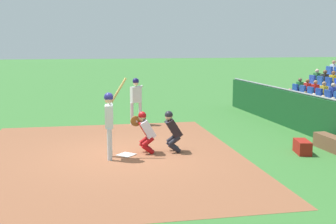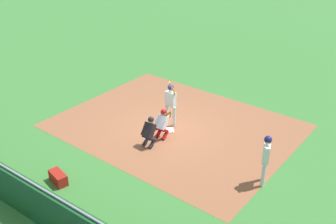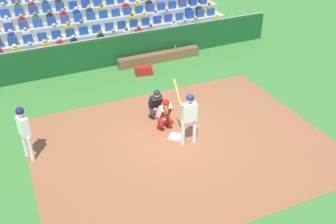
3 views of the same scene
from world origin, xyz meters
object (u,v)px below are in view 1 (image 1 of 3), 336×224
at_px(equipment_duffel_bag, 302,147).
at_px(catcher_crouching, 145,130).
at_px(home_plate_marker, 126,155).
at_px(batter_at_plate, 109,117).
at_px(home_plate_umpire, 172,129).
at_px(on_deck_batter, 136,96).

bearing_deg(equipment_duffel_bag, catcher_crouching, 90.40).
distance_m(home_plate_marker, batter_at_plate, 1.27).
distance_m(home_plate_marker, catcher_crouching, 0.91).
height_order(home_plate_marker, batter_at_plate, batter_at_plate).
relative_size(home_plate_umpire, on_deck_batter, 0.68).
distance_m(home_plate_umpire, equipment_duffel_bag, 3.85).
xyz_separation_m(catcher_crouching, home_plate_umpire, (-0.03, -0.81, -0.02)).
xyz_separation_m(equipment_duffel_bag, on_deck_batter, (5.60, 4.09, 0.94)).
height_order(batter_at_plate, on_deck_batter, batter_at_plate).
bearing_deg(equipment_duffel_bag, home_plate_marker, 93.37).
height_order(home_plate_umpire, equipment_duffel_bag, home_plate_umpire).
bearing_deg(home_plate_marker, home_plate_umpire, -85.53).
distance_m(batter_at_plate, catcher_crouching, 1.21).
height_order(batter_at_plate, home_plate_umpire, batter_at_plate).
bearing_deg(on_deck_batter, batter_at_plate, 163.46).
height_order(batter_at_plate, equipment_duffel_bag, batter_at_plate).
distance_m(catcher_crouching, on_deck_batter, 4.59).
relative_size(batter_at_plate, on_deck_batter, 1.21).
xyz_separation_m(catcher_crouching, equipment_duffel_bag, (-1.05, -4.49, -0.51)).
xyz_separation_m(catcher_crouching, on_deck_batter, (4.55, -0.40, 0.43)).
relative_size(home_plate_marker, catcher_crouching, 0.35).
bearing_deg(catcher_crouching, on_deck_batter, -5.05).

